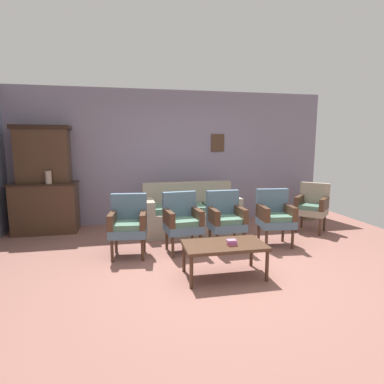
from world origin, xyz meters
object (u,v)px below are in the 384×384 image
floral_couch (191,214)px  armchair_by_doorway (275,215)px  wingback_chair_by_fireplace (312,205)px  floor_vase_by_wall (309,204)px  coffee_table (224,247)px  side_cabinet (46,208)px  armchair_near_couch_end (128,222)px  book_stack_on_table (232,243)px  vase_on_cabinet (48,177)px  armchair_near_cabinet (226,217)px  armchair_row_middle (182,219)px

floral_couch → armchair_by_doorway: size_ratio=1.95×
wingback_chair_by_fireplace → floor_vase_by_wall: wingback_chair_by_fireplace is taller
coffee_table → armchair_by_doorway: bearing=40.7°
side_cabinet → floral_couch: (2.63, -0.48, -0.14)m
armchair_by_doorway → wingback_chair_by_fireplace: 1.22m
floral_couch → wingback_chair_by_fireplace: 2.28m
armchair_near_couch_end → wingback_chair_by_fireplace: bearing=10.6°
side_cabinet → floral_couch: side_cabinet is taller
armchair_near_couch_end → book_stack_on_table: size_ratio=7.79×
vase_on_cabinet → coffee_table: vase_on_cabinet is taller
armchair_near_cabinet → floor_vase_by_wall: armchair_near_cabinet is taller
armchair_row_middle → floor_vase_by_wall: bearing=25.0°
armchair_row_middle → armchair_near_cabinet: (0.69, -0.01, 0.00)m
armchair_near_cabinet → wingback_chair_by_fireplace: 1.99m
armchair_near_cabinet → wingback_chair_by_fireplace: bearing=18.0°
vase_on_cabinet → armchair_row_middle: bearing=-31.6°
armchair_near_couch_end → armchair_near_cabinet: (1.48, 0.02, 0.00)m
armchair_row_middle → armchair_near_couch_end: bearing=-178.1°
vase_on_cabinet → coffee_table: 3.49m
armchair_near_couch_end → armchair_near_cabinet: bearing=0.7°
coffee_table → book_stack_on_table: 0.13m
armchair_row_middle → coffee_table: armchair_row_middle is taller
coffee_table → vase_on_cabinet: bearing=137.0°
side_cabinet → armchair_row_middle: size_ratio=1.28×
floral_couch → book_stack_on_table: size_ratio=15.17×
floor_vase_by_wall → armchair_row_middle: bearing=-155.0°
armchair_near_cabinet → coffee_table: 1.06m
book_stack_on_table → armchair_near_couch_end: bearing=139.1°
side_cabinet → book_stack_on_table: 3.75m
coffee_table → book_stack_on_table: bearing=-45.5°
floral_couch → book_stack_on_table: bearing=-87.8°
floor_vase_by_wall → wingback_chair_by_fireplace: bearing=-119.7°
side_cabinet → armchair_by_doorway: side_cabinet is taller
floral_couch → wingback_chair_by_fireplace: same height
armchair_row_middle → wingback_chair_by_fireplace: (2.57, 0.61, 0.00)m
floral_couch → floor_vase_by_wall: floral_couch is taller
coffee_table → armchair_near_cabinet: bearing=71.4°
armchair_by_doorway → coffee_table: bearing=-139.3°
vase_on_cabinet → armchair_row_middle: vase_on_cabinet is taller
armchair_row_middle → wingback_chair_by_fireplace: size_ratio=1.00×
wingback_chair_by_fireplace → floor_vase_by_wall: 0.94m
armchair_near_cabinet → coffee_table: armchair_near_cabinet is taller
vase_on_cabinet → armchair_near_couch_end: 2.00m
side_cabinet → wingback_chair_by_fireplace: 4.95m
armchair_near_couch_end → wingback_chair_by_fireplace: (3.37, 0.63, 0.00)m
armchair_row_middle → armchair_by_doorway: same height
armchair_near_couch_end → armchair_by_doorway: (2.31, 0.02, 0.00)m
armchair_row_middle → armchair_near_cabinet: 0.69m
vase_on_cabinet → book_stack_on_table: vase_on_cabinet is taller
armchair_near_cabinet → armchair_by_doorway: (0.83, 0.01, 0.00)m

